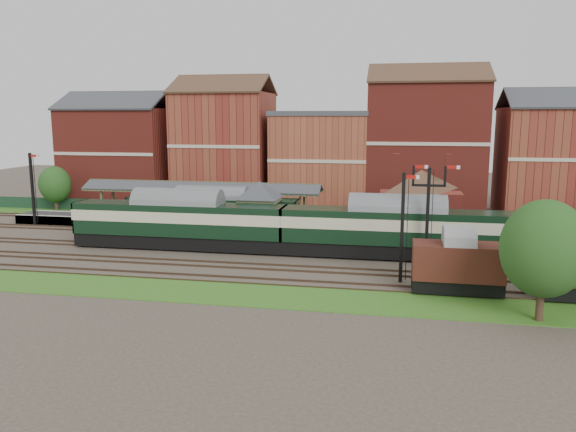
% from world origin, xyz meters
% --- Properties ---
extents(ground, '(160.00, 160.00, 0.00)m').
position_xyz_m(ground, '(0.00, 0.00, 0.00)').
color(ground, '#473D33').
rests_on(ground, ground).
extents(grass_back, '(90.00, 4.50, 0.06)m').
position_xyz_m(grass_back, '(0.00, 16.00, 0.03)').
color(grass_back, '#2D6619').
rests_on(grass_back, ground).
extents(grass_front, '(90.00, 5.00, 0.06)m').
position_xyz_m(grass_front, '(0.00, -12.00, 0.03)').
color(grass_front, '#2D6619').
rests_on(grass_front, ground).
extents(fence, '(90.00, 0.12, 1.50)m').
position_xyz_m(fence, '(0.00, 18.00, 0.75)').
color(fence, '#193823').
rests_on(fence, ground).
extents(platform, '(55.00, 3.40, 1.00)m').
position_xyz_m(platform, '(-5.00, 9.75, 0.50)').
color(platform, '#2D2D2D').
rests_on(platform, ground).
extents(signal_box, '(5.40, 5.40, 6.00)m').
position_xyz_m(signal_box, '(-3.00, 3.25, 3.19)').
color(signal_box, '#5F6F4F').
rests_on(signal_box, ground).
extents(brick_hut, '(3.20, 2.64, 2.94)m').
position_xyz_m(brick_hut, '(5.00, 3.25, 1.20)').
color(brick_hut, maroon).
rests_on(brick_hut, ground).
extents(station_building, '(8.10, 8.10, 5.90)m').
position_xyz_m(station_building, '(12.00, 9.75, 3.96)').
color(station_building, maroon).
rests_on(station_building, platform).
extents(canopy, '(26.00, 3.89, 4.08)m').
position_xyz_m(canopy, '(-11.00, 9.75, 4.58)').
color(canopy, '#494E30').
rests_on(canopy, platform).
extents(semaphore_bracket, '(3.60, 0.25, 8.18)m').
position_xyz_m(semaphore_bracket, '(12.04, -2.50, 4.63)').
color(semaphore_bracket, black).
rests_on(semaphore_bracket, ground).
extents(semaphore_platform_end, '(1.23, 0.25, 8.00)m').
position_xyz_m(semaphore_platform_end, '(-29.98, 8.00, 4.16)').
color(semaphore_platform_end, black).
rests_on(semaphore_platform_end, ground).
extents(semaphore_siding, '(1.23, 0.25, 8.00)m').
position_xyz_m(semaphore_siding, '(10.02, -7.00, 4.16)').
color(semaphore_siding, black).
rests_on(semaphore_siding, ground).
extents(town_backdrop, '(69.00, 10.00, 16.00)m').
position_xyz_m(town_backdrop, '(-0.18, 25.00, 7.00)').
color(town_backdrop, maroon).
rests_on(town_backdrop, ground).
extents(dmu_train, '(58.33, 3.06, 4.48)m').
position_xyz_m(dmu_train, '(9.67, 0.00, 2.61)').
color(dmu_train, black).
rests_on(dmu_train, ground).
extents(platform_railcar, '(17.65, 2.78, 4.06)m').
position_xyz_m(platform_railcar, '(-8.71, 6.50, 2.38)').
color(platform_railcar, black).
rests_on(platform_railcar, ground).
extents(goods_van_a, '(5.98, 2.59, 3.63)m').
position_xyz_m(goods_van_a, '(13.73, -9.00, 2.06)').
color(goods_van_a, black).
rests_on(goods_van_a, ground).
extents(tree_far, '(4.97, 4.97, 7.25)m').
position_xyz_m(tree_far, '(17.95, -13.65, 4.38)').
color(tree_far, '#382619').
rests_on(tree_far, ground).
extents(tree_back, '(3.96, 3.96, 5.78)m').
position_xyz_m(tree_back, '(-32.80, 16.48, 3.49)').
color(tree_back, '#382619').
rests_on(tree_back, ground).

